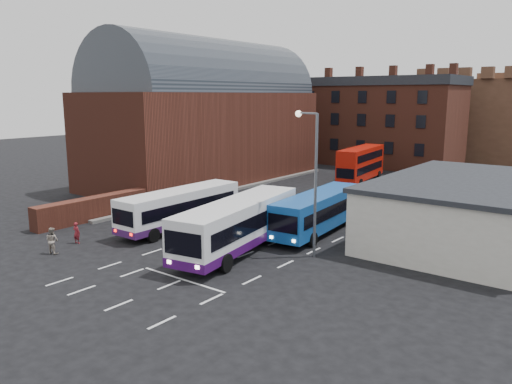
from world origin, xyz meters
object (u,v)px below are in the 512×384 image
Objects in this scene: street_lamp at (312,170)px; pedestrian_red at (77,233)px; bus_white_outbound at (181,206)px; bus_white_inbound at (239,222)px; pedestrian_beige at (52,241)px; bus_red_double at (361,164)px; bus_blue at (319,210)px.

street_lamp is 16.23m from pedestrian_red.
bus_white_outbound is 7.18m from bus_white_inbound.
bus_white_outbound is at bearing -122.63° from pedestrian_red.
bus_white_inbound is 11.68m from pedestrian_beige.
bus_white_outbound is 11.69m from street_lamp.
bus_red_double is (1.66, 26.65, 0.38)m from bus_white_outbound.
street_lamp is at bearing 0.83° from bus_white_outbound.
pedestrian_beige is at bearing 48.26° from bus_blue.
bus_white_outbound is 7.58m from pedestrian_red.
bus_white_inbound reaches higher than pedestrian_red.
bus_white_outbound reaches higher than bus_blue.
pedestrian_beige is (-1.91, -9.22, -0.86)m from bus_white_outbound.
bus_blue is 22.69m from bus_red_double.
bus_red_double is at bearing -76.63° from bus_blue.
bus_white_inbound is 1.21× the size of bus_red_double.
bus_blue is 1.21× the size of street_lamp.
bus_white_inbound is 7.07m from bus_blue.
bus_white_outbound is 0.99× the size of bus_blue.
pedestrian_beige is (-13.01, -9.46, -4.49)m from street_lamp.
street_lamp is at bearing 102.94° from bus_red_double.
pedestrian_red is at bearing -111.14° from bus_white_outbound.
bus_white_outbound is 9.46m from pedestrian_beige.
street_lamp is at bearing -164.07° from pedestrian_red.
pedestrian_beige is (-3.57, -35.88, -1.24)m from bus_red_double.
bus_white_outbound reaches higher than pedestrian_beige.
bus_white_outbound is 10.19m from bus_blue.
bus_white_outbound is at bearing 79.70° from bus_red_double.
bus_blue is at bearing -145.22° from pedestrian_red.
bus_blue is 6.34× the size of pedestrian_beige.
bus_white_outbound is 0.87× the size of bus_white_inbound.
street_lamp is 16.70m from pedestrian_beige.
bus_red_double is 6.90× the size of pedestrian_red.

